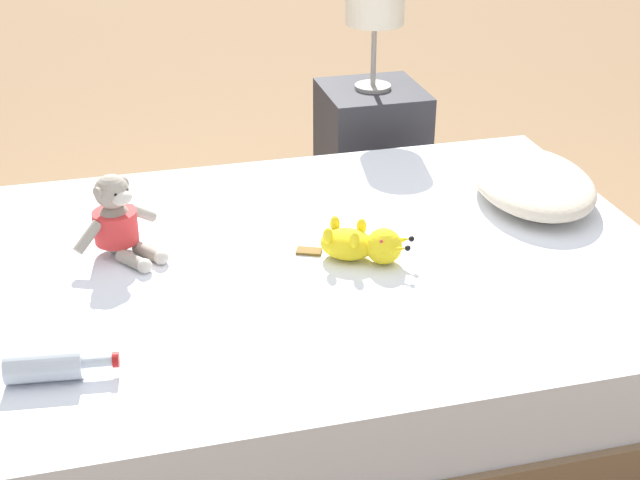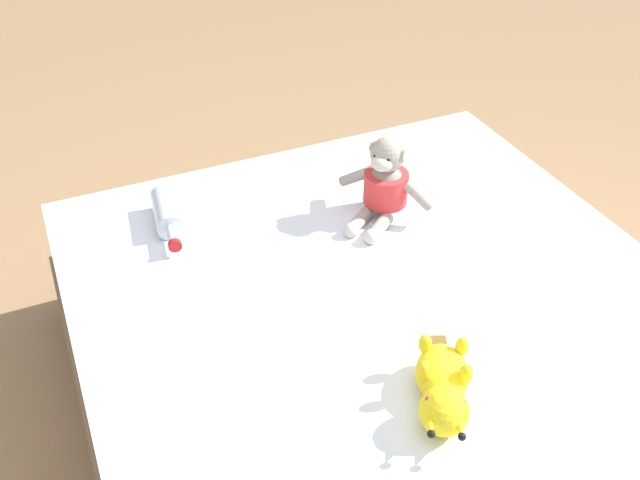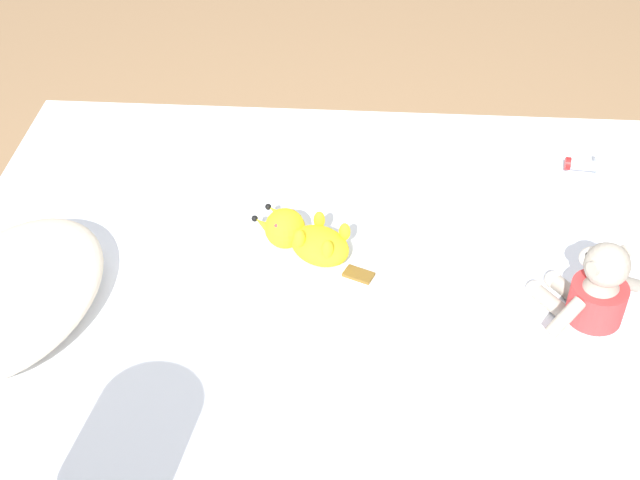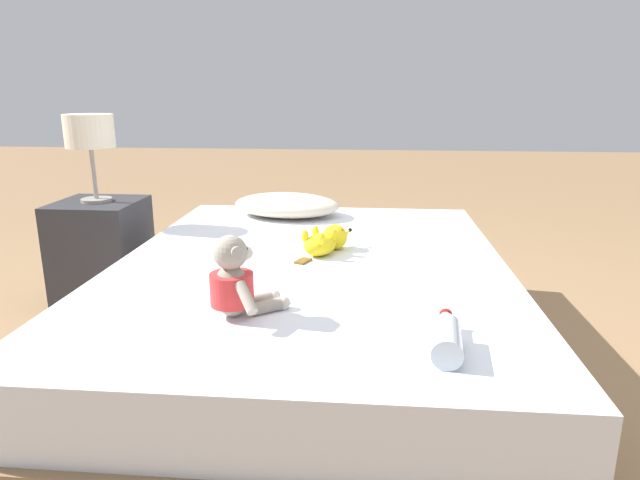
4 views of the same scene
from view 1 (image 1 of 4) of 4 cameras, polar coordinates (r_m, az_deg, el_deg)
name	(u,v)px [view 1 (image 1 of 4)]	position (r m, az deg, el deg)	size (l,w,h in m)	color
ground_plane	(320,378)	(2.75, 0.00, -8.70)	(16.00, 16.00, 0.00)	#93704C
bed	(320,320)	(2.63, 0.00, -5.08)	(1.48, 1.99, 0.42)	#846647
pillow	(533,182)	(2.92, 13.24, 3.55)	(0.59, 0.45, 0.11)	beige
plush_monkey	(118,222)	(2.55, -12.60, 1.10)	(0.25, 0.26, 0.24)	#9E9384
plush_yellow_creature	(363,244)	(2.49, 2.69, -0.26)	(0.21, 0.31, 0.10)	yellow
glass_bottle	(48,365)	(2.10, -16.71, -7.53)	(0.09, 0.25, 0.07)	silver
nightstand	(371,152)	(3.64, 3.22, 5.53)	(0.38, 0.38, 0.53)	#2D2D33
bedside_lamp	(375,7)	(3.46, 3.48, 14.39)	(0.22, 0.22, 0.40)	gray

